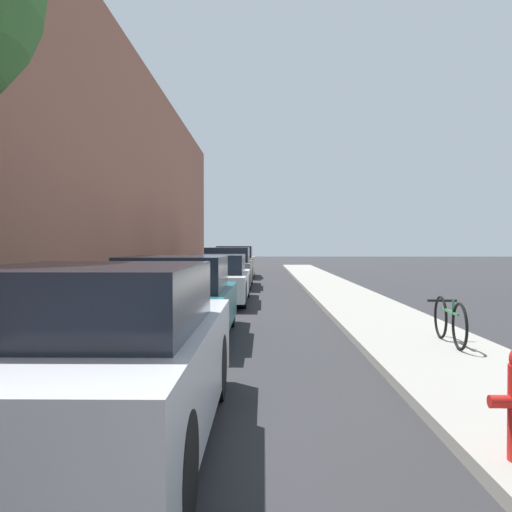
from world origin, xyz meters
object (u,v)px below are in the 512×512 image
(parked_car_teal, at_px, (176,299))
(parked_car_champagne, at_px, (235,262))
(bicycle, at_px, (449,321))
(parked_car_silver, at_px, (99,360))
(parked_car_grey, at_px, (228,268))
(parked_car_white, at_px, (217,279))

(parked_car_teal, relative_size, parked_car_champagne, 0.89)
(parked_car_teal, height_order, bicycle, parked_car_teal)
(parked_car_silver, distance_m, parked_car_grey, 16.05)
(parked_car_teal, bearing_deg, parked_car_silver, -87.72)
(parked_car_silver, xyz_separation_m, parked_car_white, (-0.00, 10.57, -0.05))
(parked_car_white, height_order, parked_car_grey, parked_car_grey)
(parked_car_silver, height_order, parked_car_white, parked_car_silver)
(parked_car_white, relative_size, parked_car_champagne, 1.05)
(parked_car_champagne, relative_size, bicycle, 2.74)
(parked_car_teal, height_order, parked_car_grey, parked_car_grey)
(parked_car_silver, xyz_separation_m, parked_car_grey, (-0.04, 16.05, 0.03))
(parked_car_champagne, bearing_deg, bicycle, -77.45)
(parked_car_silver, height_order, parked_car_champagne, parked_car_champagne)
(parked_car_champagne, height_order, bicycle, parked_car_champagne)
(parked_car_silver, bearing_deg, parked_car_grey, 90.13)
(parked_car_champagne, bearing_deg, parked_car_grey, -89.31)
(parked_car_white, bearing_deg, bicycle, -59.56)
(parked_car_teal, bearing_deg, bicycle, -15.54)
(parked_car_teal, distance_m, bicycle, 4.35)
(bicycle, bearing_deg, parked_car_champagne, 105.57)
(parked_car_champagne, xyz_separation_m, bicycle, (4.10, -18.43, -0.26))
(parked_car_silver, bearing_deg, parked_car_teal, 92.28)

